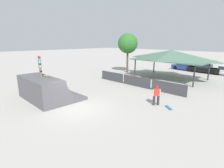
% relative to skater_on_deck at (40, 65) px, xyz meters
% --- Properties ---
extents(ground_plane, '(160.00, 160.00, 0.00)m').
position_rel_skater_on_deck_xyz_m(ground_plane, '(3.97, 0.79, -2.84)').
color(ground_plane, '#ADA8A0').
extents(quarter_pipe_ramp, '(4.95, 3.72, 1.90)m').
position_rel_skater_on_deck_xyz_m(quarter_pipe_ramp, '(0.41, 0.04, -2.02)').
color(quarter_pipe_ramp, '#565459').
rests_on(quarter_pipe_ramp, ground).
extents(skater_on_deck, '(0.71, 0.37, 1.65)m').
position_rel_skater_on_deck_xyz_m(skater_on_deck, '(0.00, 0.00, 0.00)').
color(skater_on_deck, '#6B6051').
rests_on(skater_on_deck, quarter_pipe_ramp).
extents(skateboard_on_deck, '(0.82, 0.28, 0.09)m').
position_rel_skater_on_deck_xyz_m(skateboard_on_deck, '(0.50, 0.25, -0.89)').
color(skateboard_on_deck, silver).
rests_on(skateboard_on_deck, quarter_pipe_ramp).
extents(bystander_walking, '(0.44, 0.54, 1.55)m').
position_rel_skater_on_deck_xyz_m(bystander_walking, '(7.52, 5.37, -1.94)').
color(bystander_walking, '#2D2D33').
rests_on(bystander_walking, ground).
extents(skateboard_on_ground, '(0.75, 0.64, 0.09)m').
position_rel_skater_on_deck_xyz_m(skateboard_on_ground, '(8.51, 5.47, -2.79)').
color(skateboard_on_ground, blue).
rests_on(skateboard_on_ground, ground).
extents(barrier_fence, '(10.78, 0.12, 1.05)m').
position_rel_skater_on_deck_xyz_m(barrier_fence, '(3.02, 8.81, -2.32)').
color(barrier_fence, '#3D3D42').
rests_on(barrier_fence, ground).
extents(pavilion_shelter, '(9.00, 5.47, 3.60)m').
position_rel_skater_on_deck_xyz_m(pavilion_shelter, '(3.60, 15.06, 0.10)').
color(pavilion_shelter, '#2D2D33').
rests_on(pavilion_shelter, ground).
extents(tree_beside_pavilion, '(2.92, 2.92, 5.79)m').
position_rel_skater_on_deck_xyz_m(tree_beside_pavilion, '(-3.09, 14.52, 1.46)').
color(tree_beside_pavilion, brown).
rests_on(tree_beside_pavilion, ground).
extents(parked_car_blue, '(4.25, 2.16, 1.27)m').
position_rel_skater_on_deck_xyz_m(parked_car_blue, '(2.12, 23.00, -2.24)').
color(parked_car_blue, navy).
rests_on(parked_car_blue, ground).
extents(parked_car_black, '(4.62, 1.88, 1.27)m').
position_rel_skater_on_deck_xyz_m(parked_car_black, '(5.23, 22.64, -2.24)').
color(parked_car_black, black).
rests_on(parked_car_black, ground).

